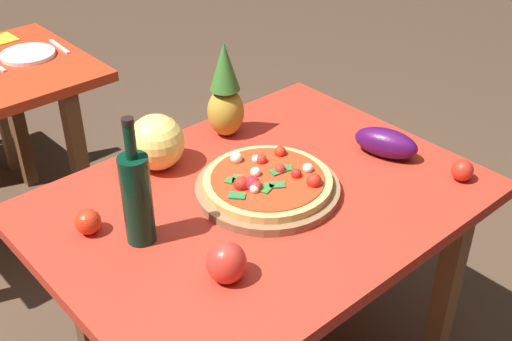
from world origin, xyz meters
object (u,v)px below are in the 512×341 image
object	(u,v)px
pizza	(268,180)
tomato_near_board	(88,222)
wine_bottle	(137,197)
dinner_plate	(28,54)
pineapple_left	(225,95)
melon	(156,142)
knife_utensil	(59,46)
display_table	(259,223)
pizza_board	(268,189)
bell_pepper	(226,263)
eggplant	(386,143)
tomato_by_bottle	(462,170)

from	to	relation	value
pizza	tomato_near_board	size ratio (longest dim) A/B	5.34
wine_bottle	dinner_plate	world-z (taller)	wine_bottle
wine_bottle	pineapple_left	size ratio (longest dim) A/B	1.10
melon	knife_utensil	size ratio (longest dim) A/B	0.93
display_table	wine_bottle	world-z (taller)	wine_bottle
display_table	pizza	xyz separation A→B (m)	(0.03, -0.00, 0.14)
pizza_board	melon	size ratio (longest dim) A/B	2.45
bell_pepper	knife_utensil	bearing A→B (deg)	76.59
wine_bottle	bell_pepper	distance (m)	0.28
melon	knife_utensil	xyz separation A→B (m)	(0.22, 1.05, -0.08)
tomato_near_board	eggplant	bearing A→B (deg)	-17.07
eggplant	dinner_plate	xyz separation A→B (m)	(-0.48, 1.47, -0.04)
pizza_board	pineapple_left	xyz separation A→B (m)	(0.13, 0.34, 0.13)
wine_bottle	knife_utensil	bearing A→B (deg)	71.28
pizza_board	tomato_by_bottle	size ratio (longest dim) A/B	6.42
pineapple_left	melon	world-z (taller)	pineapple_left
tomato_by_bottle	melon	bearing A→B (deg)	133.66
pineapple_left	tomato_by_bottle	distance (m)	0.76
wine_bottle	knife_utensil	size ratio (longest dim) A/B	1.95
eggplant	dinner_plate	size ratio (longest dim) A/B	0.91
pizza	knife_utensil	xyz separation A→B (m)	(0.06, 1.37, -0.04)
pineapple_left	dinner_plate	size ratio (longest dim) A/B	1.45
pizza	dinner_plate	xyz separation A→B (m)	(-0.08, 1.37, -0.03)
wine_bottle	melon	world-z (taller)	wine_bottle
melon	dinner_plate	distance (m)	1.06
bell_pepper	tomato_by_bottle	bearing A→B (deg)	-9.50
eggplant	knife_utensil	distance (m)	1.51
bell_pepper	tomato_near_board	xyz separation A→B (m)	(-0.16, 0.37, -0.01)
tomato_near_board	pineapple_left	bearing A→B (deg)	15.27
display_table	pizza_board	world-z (taller)	pizza_board
display_table	tomato_near_board	xyz separation A→B (m)	(-0.44, 0.17, 0.13)
bell_pepper	tomato_by_bottle	world-z (taller)	bell_pepper
display_table	knife_utensil	xyz separation A→B (m)	(0.09, 1.37, 0.10)
melon	eggplant	distance (m)	0.70
tomato_by_bottle	wine_bottle	bearing A→B (deg)	155.39
display_table	pizza	size ratio (longest dim) A/B	3.34
melon	tomato_by_bottle	world-z (taller)	melon
wine_bottle	knife_utensil	distance (m)	1.39
wine_bottle	pizza	bearing A→B (deg)	-9.13
pizza_board	knife_utensil	distance (m)	1.38
pizza	tomato_near_board	bearing A→B (deg)	159.53
display_table	pizza	world-z (taller)	pizza
wine_bottle	tomato_by_bottle	world-z (taller)	wine_bottle
tomato_by_bottle	knife_utensil	distance (m)	1.75
pizza_board	tomato_by_bottle	xyz separation A→B (m)	(0.47, -0.33, 0.02)
pineapple_left	tomato_by_bottle	world-z (taller)	pineapple_left
melon	dinner_plate	size ratio (longest dim) A/B	0.76
eggplant	knife_utensil	world-z (taller)	eggplant
melon	knife_utensil	world-z (taller)	melon
pizza_board	tomato_near_board	world-z (taller)	tomato_near_board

